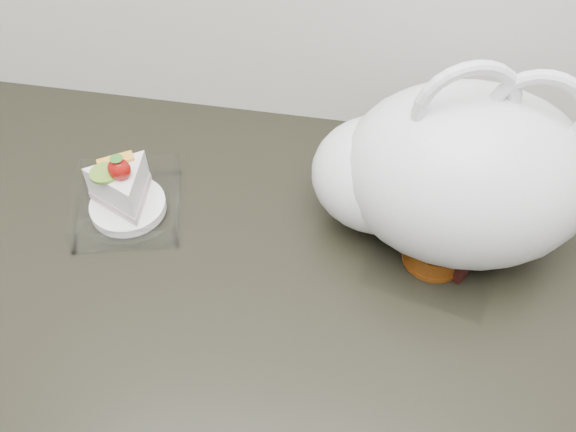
# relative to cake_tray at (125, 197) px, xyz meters

# --- Properties ---
(counter) EXTENTS (2.04, 0.64, 0.90)m
(counter) POSITION_rel_cake_tray_xyz_m (0.20, -0.07, -0.48)
(counter) COLOR black
(counter) RESTS_ON ground
(cake_tray) EXTENTS (0.18, 0.18, 0.11)m
(cake_tray) POSITION_rel_cake_tray_xyz_m (0.00, 0.00, 0.00)
(cake_tray) COLOR white
(cake_tray) RESTS_ON counter
(mooncake_wrap) EXTENTS (0.19, 0.18, 0.04)m
(mooncake_wrap) POSITION_rel_cake_tray_xyz_m (0.42, -0.01, -0.01)
(mooncake_wrap) COLOR white
(mooncake_wrap) RESTS_ON counter
(plastic_bag) EXTENTS (0.37, 0.27, 0.28)m
(plastic_bag) POSITION_rel_cake_tray_xyz_m (0.42, 0.04, 0.08)
(plastic_bag) COLOR white
(plastic_bag) RESTS_ON counter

